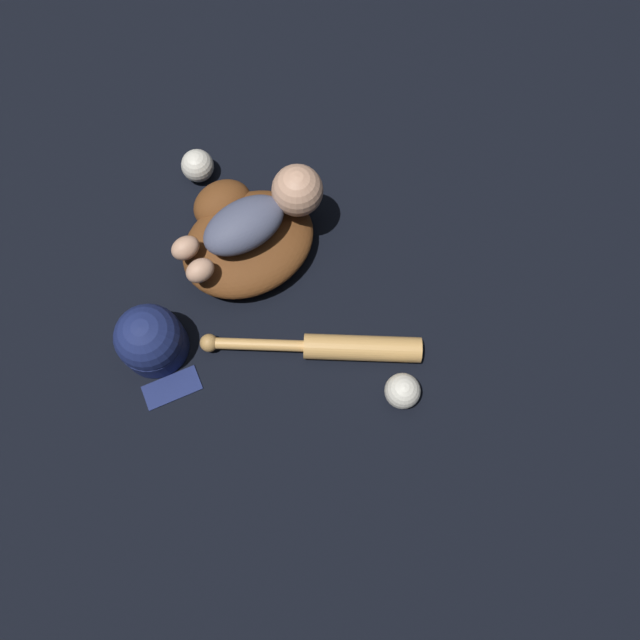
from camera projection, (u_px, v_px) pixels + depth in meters
The scene contains 7 objects.
ground_plane at pixel (234, 238), 1.49m from camera, with size 6.00×6.00×0.00m, color black.
baseball_glove at pixel (244, 237), 1.44m from camera, with size 0.33×0.32×0.10m.
baby_figure at pixel (261, 214), 1.35m from camera, with size 0.36×0.14×0.11m.
baseball_bat at pixel (338, 347), 1.38m from camera, with size 0.44×0.29×0.06m.
baseball at pixel (402, 391), 1.33m from camera, with size 0.08×0.08×0.08m.
baseball_spare at pixel (198, 166), 1.51m from camera, with size 0.08×0.08×0.08m.
baseball_cap at pixel (150, 340), 1.35m from camera, with size 0.15×0.21×0.15m.
Camera 1 is at (-0.14, -0.68, 1.35)m, focal length 35.00 mm.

